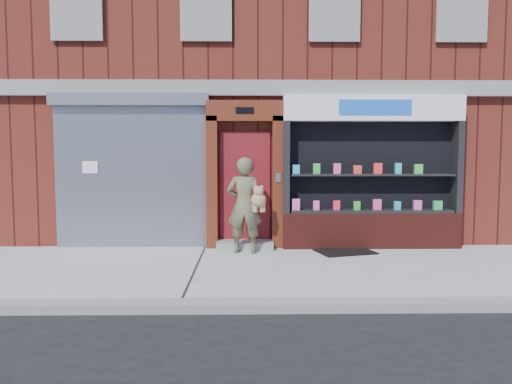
{
  "coord_description": "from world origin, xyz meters",
  "views": [
    {
      "loc": [
        -0.69,
        -7.99,
        1.91
      ],
      "look_at": [
        -0.54,
        1.0,
        1.18
      ],
      "focal_mm": 35.0,
      "sensor_mm": 36.0,
      "label": 1
    }
  ],
  "objects": [
    {
      "name": "pharmacy_bay",
      "position": [
        1.75,
        1.81,
        1.37
      ],
      "size": [
        3.5,
        0.41,
        3.0
      ],
      "color": "#551A14",
      "rests_on": "ground"
    },
    {
      "name": "red_door_bay",
      "position": [
        -0.75,
        1.86,
        1.46
      ],
      "size": [
        1.52,
        0.58,
        2.9
      ],
      "color": "#4C1A0D",
      "rests_on": "ground"
    },
    {
      "name": "curb",
      "position": [
        0.0,
        -2.15,
        0.06
      ],
      "size": [
        60.0,
        0.3,
        0.12
      ],
      "primitive_type": "cube",
      "color": "gray",
      "rests_on": "ground"
    },
    {
      "name": "shutter_bay",
      "position": [
        -3.0,
        1.93,
        1.72
      ],
      "size": [
        3.1,
        0.3,
        3.04
      ],
      "color": "gray",
      "rests_on": "ground"
    },
    {
      "name": "woman",
      "position": [
        -0.75,
        1.31,
        0.91
      ],
      "size": [
        0.76,
        0.5,
        1.8
      ],
      "color": "brown",
      "rests_on": "ground"
    },
    {
      "name": "building",
      "position": [
        -0.0,
        5.99,
        4.0
      ],
      "size": [
        12.0,
        8.16,
        8.0
      ],
      "color": "#581C14",
      "rests_on": "ground"
    },
    {
      "name": "doormat",
      "position": [
        1.15,
        1.31,
        0.01
      ],
      "size": [
        1.2,
        0.99,
        0.03
      ],
      "primitive_type": "cube",
      "rotation": [
        0.0,
        0.0,
        0.29
      ],
      "color": "black",
      "rests_on": "ground"
    },
    {
      "name": "ground",
      "position": [
        0.0,
        0.0,
        0.0
      ],
      "size": [
        80.0,
        80.0,
        0.0
      ],
      "primitive_type": "plane",
      "color": "#9E9E99",
      "rests_on": "ground"
    }
  ]
}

